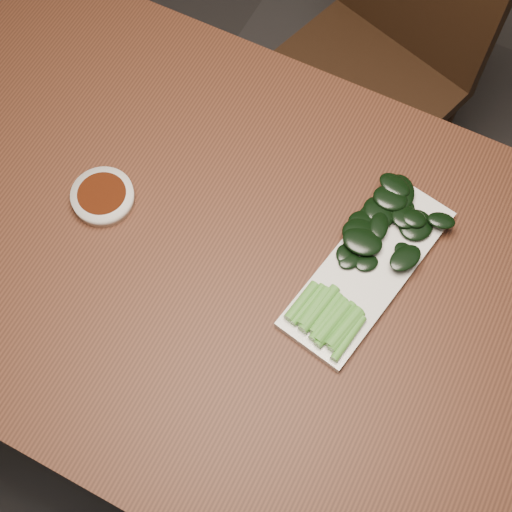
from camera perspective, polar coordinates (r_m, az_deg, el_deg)
name	(u,v)px	position (r m, az deg, el deg)	size (l,w,h in m)	color
ground	(250,385)	(1.83, -0.51, -10.25)	(6.00, 6.00, 0.00)	#2A2828
table	(246,282)	(1.18, -0.78, -2.08)	(1.40, 0.80, 0.75)	#401F12
chair_far	(376,58)	(1.70, 9.58, 15.38)	(0.51, 0.51, 0.89)	black
sauce_bowl	(103,197)	(1.18, -12.15, 4.65)	(0.10, 0.10, 0.03)	silver
serving_plate	(368,268)	(1.12, 8.94, -0.97)	(0.18, 0.34, 0.01)	silver
gai_lan	(368,250)	(1.11, 8.97, 0.46)	(0.18, 0.34, 0.02)	#4B8E30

